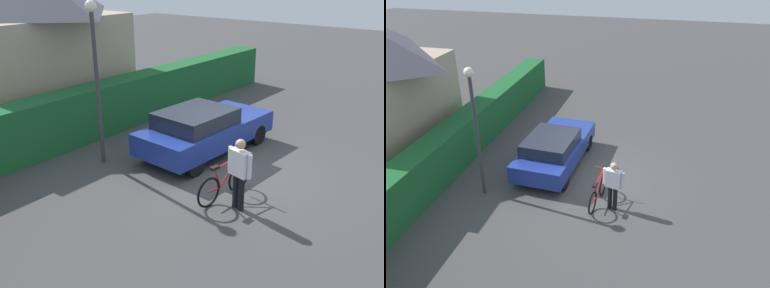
# 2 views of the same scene
# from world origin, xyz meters

# --- Properties ---
(ground_plane) EXTENTS (60.00, 60.00, 0.00)m
(ground_plane) POSITION_xyz_m (0.00, 0.00, 0.00)
(ground_plane) COLOR #434343
(hedge_row) EXTENTS (16.65, 0.90, 1.50)m
(hedge_row) POSITION_xyz_m (0.00, 4.74, 0.75)
(hedge_row) COLOR #1B5B2A
(hedge_row) RESTS_ON ground
(parked_car_near) EXTENTS (4.12, 1.95, 1.28)m
(parked_car_near) POSITION_xyz_m (0.53, 1.34, 0.67)
(parked_car_near) COLOR navy
(parked_car_near) RESTS_ON ground
(bicycle) EXTENTS (1.66, 0.50, 0.96)m
(bicycle) POSITION_xyz_m (-1.29, -0.54, 0.38)
(bicycle) COLOR black
(bicycle) RESTS_ON ground
(person_rider) EXTENTS (0.30, 0.63, 1.56)m
(person_rider) POSITION_xyz_m (-1.45, -1.00, 0.90)
(person_rider) COLOR black
(person_rider) RESTS_ON ground
(street_lamp) EXTENTS (0.28, 0.28, 4.03)m
(street_lamp) POSITION_xyz_m (-1.61, 3.00, 2.62)
(street_lamp) COLOR #38383D
(street_lamp) RESTS_ON ground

